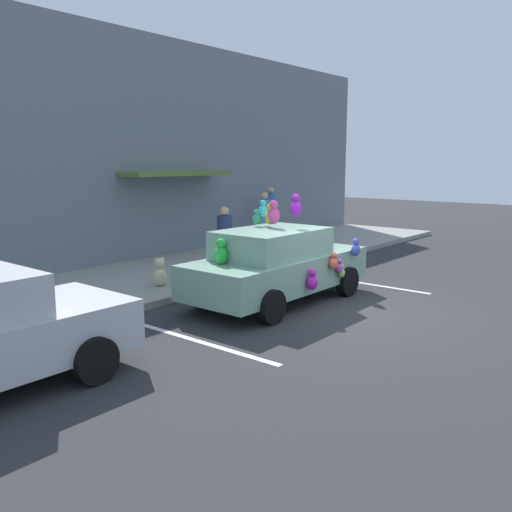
{
  "coord_description": "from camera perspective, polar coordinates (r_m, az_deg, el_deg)",
  "views": [
    {
      "loc": [
        -9.0,
        -5.21,
        2.9
      ],
      "look_at": [
        -0.2,
        2.03,
        0.9
      ],
      "focal_mm": 37.91,
      "sensor_mm": 36.0,
      "label": 1
    }
  ],
  "objects": [
    {
      "name": "storefront_building",
      "position": [
        15.3,
        -14.66,
        10.74
      ],
      "size": [
        24.0,
        1.25,
        6.4
      ],
      "color": "slate",
      "rests_on": "ground"
    },
    {
      "name": "ground_plane",
      "position": [
        10.8,
        9.09,
        -5.76
      ],
      "size": [
        60.0,
        60.0,
        0.0
      ],
      "primitive_type": "plane",
      "color": "#2D2D30"
    },
    {
      "name": "parking_stripe_rear",
      "position": [
        9.06,
        -6.61,
        -8.77
      ],
      "size": [
        0.12,
        3.6,
        0.01
      ],
      "primitive_type": "cube",
      "color": "silver",
      "rests_on": "ground"
    },
    {
      "name": "teddy_bear_on_sidewalk",
      "position": [
        12.21,
        -10.11,
        -1.78
      ],
      "size": [
        0.34,
        0.28,
        0.65
      ],
      "color": "beige",
      "rests_on": "sidewalk"
    },
    {
      "name": "pedestrian_by_lamp",
      "position": [
        16.19,
        0.88,
        3.26
      ],
      "size": [
        0.34,
        0.34,
        1.85
      ],
      "color": "#559DA7",
      "rests_on": "sidewalk"
    },
    {
      "name": "pedestrian_walking_past",
      "position": [
        18.65,
        1.56,
        4.17
      ],
      "size": [
        0.39,
        0.39,
        1.88
      ],
      "color": "#336AA8",
      "rests_on": "sidewalk"
    },
    {
      "name": "plush_covered_car",
      "position": [
        11.18,
        2.22,
        -0.84
      ],
      "size": [
        4.36,
        2.04,
        2.25
      ],
      "color": "#7CA690",
      "rests_on": "ground"
    },
    {
      "name": "sidewalk",
      "position": [
        13.9,
        -8.95,
        -1.89
      ],
      "size": [
        24.0,
        4.0,
        0.15
      ],
      "primitive_type": "cube",
      "color": "gray",
      "rests_on": "ground"
    },
    {
      "name": "parking_stripe_front",
      "position": [
        13.35,
        10.76,
        -2.75
      ],
      "size": [
        0.12,
        3.6,
        0.01
      ],
      "primitive_type": "cube",
      "color": "silver",
      "rests_on": "ground"
    },
    {
      "name": "pedestrian_near_shopfront",
      "position": [
        12.9,
        -3.32,
        1.16
      ],
      "size": [
        0.37,
        0.37,
        1.7
      ],
      "color": "navy",
      "rests_on": "sidewalk"
    }
  ]
}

